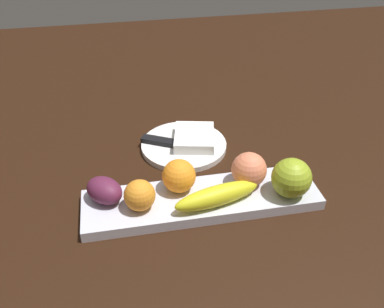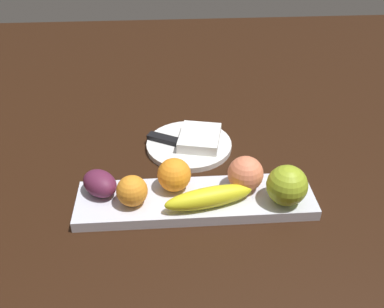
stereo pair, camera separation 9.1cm
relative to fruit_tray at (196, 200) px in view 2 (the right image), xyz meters
name	(u,v)px [view 2 (the right image)]	position (x,y,z in m)	size (l,w,h in m)	color
ground_plane	(200,208)	(0.01, -0.01, -0.01)	(2.40, 2.40, 0.00)	black
fruit_tray	(196,200)	(0.00, 0.00, 0.00)	(0.47, 0.12, 0.02)	silver
apple	(287,185)	(0.17, -0.03, 0.05)	(0.08, 0.08, 0.08)	#98B127
banana	(209,197)	(0.02, -0.03, 0.03)	(0.17, 0.04, 0.04)	yellow
orange_near_apple	(132,192)	(-0.12, -0.02, 0.04)	(0.06, 0.06, 0.06)	orange
orange_near_banana	(174,175)	(-0.04, 0.03, 0.05)	(0.07, 0.07, 0.07)	orange
peach	(245,174)	(0.10, 0.02, 0.05)	(0.07, 0.07, 0.07)	#E97E58
grape_bunch	(100,183)	(-0.19, 0.02, 0.04)	(0.08, 0.06, 0.05)	#5C203D
dinner_plate	(189,145)	(0.00, 0.21, 0.00)	(0.20, 0.20, 0.01)	white
folded_napkin	(200,138)	(0.03, 0.21, 0.01)	(0.09, 0.11, 0.03)	white
knife	(171,141)	(-0.04, 0.21, 0.01)	(0.17, 0.10, 0.01)	silver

